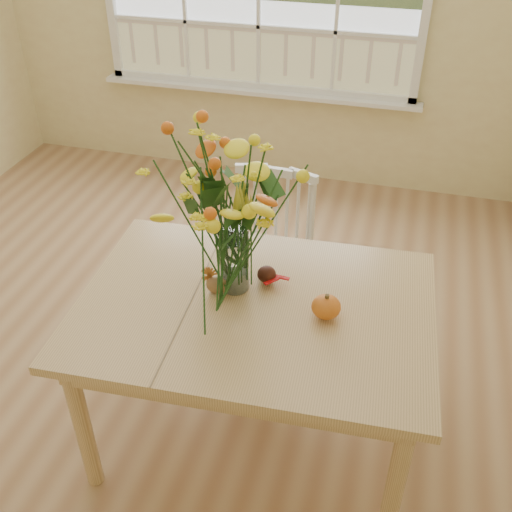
# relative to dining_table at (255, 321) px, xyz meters

# --- Properties ---
(floor) EXTENTS (4.00, 4.50, 0.01)m
(floor) POSITION_rel_dining_table_xyz_m (-0.65, 0.27, -0.66)
(floor) COLOR #9E714C
(floor) RESTS_ON ground
(dining_table) EXTENTS (1.45, 1.07, 0.75)m
(dining_table) POSITION_rel_dining_table_xyz_m (0.00, 0.00, 0.00)
(dining_table) COLOR tan
(dining_table) RESTS_ON floor
(windsor_chair) EXTENTS (0.44, 0.42, 0.90)m
(windsor_chair) POSITION_rel_dining_table_xyz_m (-0.12, 0.74, -0.15)
(windsor_chair) COLOR white
(windsor_chair) RESTS_ON floor
(flower_vase) EXTENTS (0.56, 0.56, 0.66)m
(flower_vase) POSITION_rel_dining_table_xyz_m (-0.11, 0.09, 0.49)
(flower_vase) COLOR white
(flower_vase) RESTS_ON dining_table
(pumpkin) EXTENTS (0.11, 0.11, 0.09)m
(pumpkin) POSITION_rel_dining_table_xyz_m (0.28, -0.00, 0.14)
(pumpkin) COLOR #C24B16
(pumpkin) RESTS_ON dining_table
(turkey_figurine) EXTENTS (0.09, 0.07, 0.11)m
(turkey_figurine) POSITION_rel_dining_table_xyz_m (-0.16, 0.02, 0.14)
(turkey_figurine) COLOR #CCB78C
(turkey_figurine) RESTS_ON dining_table
(dark_gourd) EXTENTS (0.13, 0.09, 0.07)m
(dark_gourd) POSITION_rel_dining_table_xyz_m (0.01, 0.15, 0.13)
(dark_gourd) COLOR #38160F
(dark_gourd) RESTS_ON dining_table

